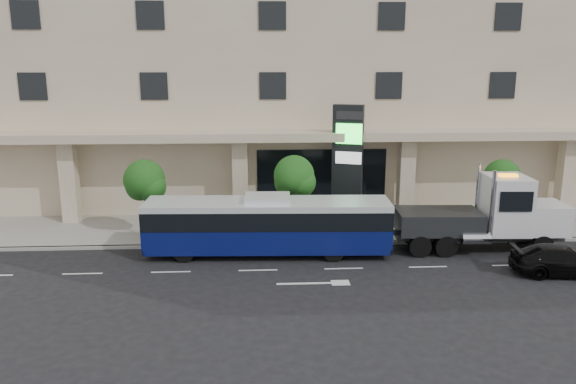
# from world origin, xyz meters

# --- Properties ---
(ground) EXTENTS (120.00, 120.00, 0.00)m
(ground) POSITION_xyz_m (0.00, 0.00, 0.00)
(ground) COLOR black
(ground) RESTS_ON ground
(sidewalk) EXTENTS (120.00, 6.00, 0.15)m
(sidewalk) POSITION_xyz_m (0.00, 5.00, 0.07)
(sidewalk) COLOR gray
(sidewalk) RESTS_ON ground
(curb) EXTENTS (120.00, 0.30, 0.15)m
(curb) POSITION_xyz_m (0.00, 2.00, 0.07)
(curb) COLOR gray
(curb) RESTS_ON ground
(convention_center) EXTENTS (60.00, 17.60, 20.00)m
(convention_center) POSITION_xyz_m (-0.00, 15.42, 9.97)
(convention_center) COLOR tan
(convention_center) RESTS_ON ground
(tree_left) EXTENTS (2.27, 2.20, 4.22)m
(tree_left) POSITION_xyz_m (-9.97, 3.59, 3.11)
(tree_left) COLOR #422B19
(tree_left) RESTS_ON sidewalk
(tree_mid) EXTENTS (2.28, 2.20, 4.38)m
(tree_mid) POSITION_xyz_m (-1.97, 3.59, 3.26)
(tree_mid) COLOR #422B19
(tree_mid) RESTS_ON sidewalk
(tree_right) EXTENTS (2.10, 2.00, 4.04)m
(tree_right) POSITION_xyz_m (9.53, 3.59, 3.04)
(tree_right) COLOR #422B19
(tree_right) RESTS_ON sidewalk
(city_bus) EXTENTS (12.16, 3.05, 3.06)m
(city_bus) POSITION_xyz_m (-3.50, 0.69, 1.55)
(city_bus) COLOR black
(city_bus) RESTS_ON ground
(tow_truck) EXTENTS (9.58, 2.77, 4.35)m
(tow_truck) POSITION_xyz_m (7.66, 0.76, 1.79)
(tow_truck) COLOR #2D3033
(tow_truck) RESTS_ON ground
(black_sedan) EXTENTS (4.79, 2.40, 1.34)m
(black_sedan) POSITION_xyz_m (9.80, -2.75, 0.67)
(black_sedan) COLOR black
(black_sedan) RESTS_ON ground
(signage_pylon) EXTENTS (1.82, 1.16, 6.90)m
(signage_pylon) POSITION_xyz_m (1.22, 5.67, 3.65)
(signage_pylon) COLOR black
(signage_pylon) RESTS_ON sidewalk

